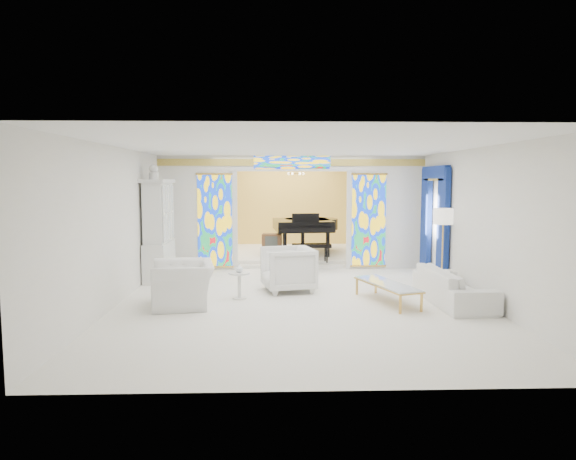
{
  "coord_description": "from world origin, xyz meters",
  "views": [
    {
      "loc": [
        -0.55,
        -11.57,
        2.39
      ],
      "look_at": [
        -0.17,
        0.2,
        1.22
      ],
      "focal_mm": 32.0,
      "sensor_mm": 36.0,
      "label": 1
    }
  ],
  "objects_px": {
    "tv_console": "(272,242)",
    "china_cabinet": "(159,231)",
    "sofa": "(453,286)",
    "grand_piano": "(307,225)",
    "armchair_left": "(183,284)",
    "coffee_table": "(387,285)",
    "armchair_right": "(288,269)"
  },
  "relations": [
    {
      "from": "sofa",
      "to": "coffee_table",
      "type": "bearing_deg",
      "value": 84.33
    },
    {
      "from": "grand_piano",
      "to": "tv_console",
      "type": "bearing_deg",
      "value": -155.14
    },
    {
      "from": "china_cabinet",
      "to": "armchair_left",
      "type": "relative_size",
      "value": 2.13
    },
    {
      "from": "armchair_right",
      "to": "coffee_table",
      "type": "bearing_deg",
      "value": 47.2
    },
    {
      "from": "china_cabinet",
      "to": "armchair_right",
      "type": "xyz_separation_m",
      "value": [
        3.02,
        -1.38,
        -0.69
      ]
    },
    {
      "from": "grand_piano",
      "to": "armchair_right",
      "type": "bearing_deg",
      "value": -104.07
    },
    {
      "from": "sofa",
      "to": "grand_piano",
      "type": "relative_size",
      "value": 0.71
    },
    {
      "from": "sofa",
      "to": "china_cabinet",
      "type": "bearing_deg",
      "value": 65.2
    },
    {
      "from": "armchair_left",
      "to": "sofa",
      "type": "relative_size",
      "value": 0.56
    },
    {
      "from": "armchair_right",
      "to": "tv_console",
      "type": "relative_size",
      "value": 1.63
    },
    {
      "from": "sofa",
      "to": "tv_console",
      "type": "xyz_separation_m",
      "value": [
        -3.48,
        5.05,
        0.27
      ]
    },
    {
      "from": "armchair_left",
      "to": "coffee_table",
      "type": "distance_m",
      "value": 3.9
    },
    {
      "from": "grand_piano",
      "to": "china_cabinet",
      "type": "bearing_deg",
      "value": -145.31
    },
    {
      "from": "armchair_left",
      "to": "sofa",
      "type": "distance_m",
      "value": 5.17
    },
    {
      "from": "china_cabinet",
      "to": "sofa",
      "type": "relative_size",
      "value": 1.2
    },
    {
      "from": "sofa",
      "to": "grand_piano",
      "type": "height_order",
      "value": "grand_piano"
    },
    {
      "from": "china_cabinet",
      "to": "sofa",
      "type": "bearing_deg",
      "value": -22.5
    },
    {
      "from": "china_cabinet",
      "to": "armchair_left",
      "type": "xyz_separation_m",
      "value": [
        1.0,
        -2.58,
        -0.75
      ]
    },
    {
      "from": "armchair_right",
      "to": "grand_piano",
      "type": "relative_size",
      "value": 0.33
    },
    {
      "from": "china_cabinet",
      "to": "armchair_right",
      "type": "relative_size",
      "value": 2.6
    },
    {
      "from": "armchair_right",
      "to": "sofa",
      "type": "distance_m",
      "value": 3.37
    },
    {
      "from": "armchair_left",
      "to": "sofa",
      "type": "height_order",
      "value": "armchair_left"
    },
    {
      "from": "tv_console",
      "to": "china_cabinet",
      "type": "bearing_deg",
      "value": -130.65
    },
    {
      "from": "china_cabinet",
      "to": "grand_piano",
      "type": "height_order",
      "value": "china_cabinet"
    },
    {
      "from": "china_cabinet",
      "to": "sofa",
      "type": "xyz_separation_m",
      "value": [
        6.17,
        -2.55,
        -0.84
      ]
    },
    {
      "from": "china_cabinet",
      "to": "sofa",
      "type": "distance_m",
      "value": 6.73
    },
    {
      "from": "armchair_right",
      "to": "sofa",
      "type": "relative_size",
      "value": 0.46
    },
    {
      "from": "china_cabinet",
      "to": "armchair_right",
      "type": "distance_m",
      "value": 3.39
    },
    {
      "from": "china_cabinet",
      "to": "grand_piano",
      "type": "xyz_separation_m",
      "value": [
        3.73,
        3.1,
        -0.15
      ]
    },
    {
      "from": "china_cabinet",
      "to": "grand_piano",
      "type": "bearing_deg",
      "value": 39.69
    },
    {
      "from": "armchair_right",
      "to": "grand_piano",
      "type": "xyz_separation_m",
      "value": [
        0.71,
        4.47,
        0.54
      ]
    },
    {
      "from": "grand_piano",
      "to": "armchair_left",
      "type": "bearing_deg",
      "value": -120.69
    }
  ]
}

